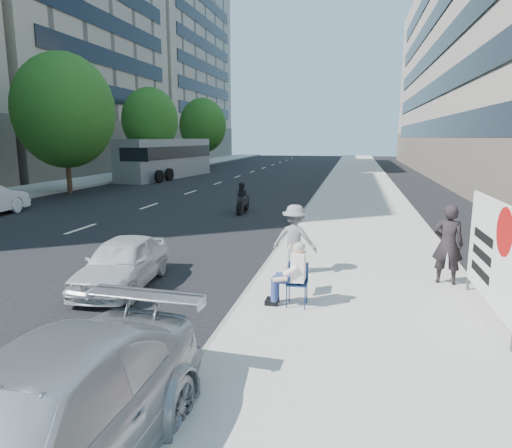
% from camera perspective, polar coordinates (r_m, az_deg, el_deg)
% --- Properties ---
extents(ground, '(160.00, 160.00, 0.00)m').
position_cam_1_polar(ground, '(8.87, -13.66, -12.46)').
color(ground, black).
rests_on(ground, ground).
extents(near_sidewalk, '(5.00, 120.00, 0.15)m').
position_cam_1_polar(near_sidewalk, '(27.51, 12.80, 3.48)').
color(near_sidewalk, '#A4A19A').
rests_on(near_sidewalk, ground).
extents(far_sidewalk, '(4.50, 120.00, 0.15)m').
position_cam_1_polar(far_sidewalk, '(34.25, -24.56, 4.17)').
color(far_sidewalk, '#A4A19A').
rests_on(far_sidewalk, ground).
extents(far_bldg_north, '(22.00, 28.00, 28.00)m').
position_cam_1_polar(far_bldg_north, '(77.76, -14.34, 18.28)').
color(far_bldg_north, tan).
rests_on(far_bldg_north, ground).
extents(tree_far_c, '(6.00, 6.00, 8.47)m').
position_cam_1_polar(tree_far_c, '(30.72, -22.87, 12.90)').
color(tree_far_c, '#382616').
rests_on(tree_far_c, ground).
extents(tree_far_d, '(4.80, 4.80, 7.65)m').
position_cam_1_polar(tree_far_d, '(41.17, -13.10, 12.53)').
color(tree_far_d, '#382616').
rests_on(tree_far_d, ground).
extents(tree_far_e, '(5.40, 5.40, 7.89)m').
position_cam_1_polar(tree_far_e, '(54.17, -6.67, 12.14)').
color(tree_far_e, '#382616').
rests_on(tree_far_e, ground).
extents(seated_protester, '(0.83, 1.12, 1.31)m').
position_cam_1_polar(seated_protester, '(9.09, 4.51, -5.74)').
color(seated_protester, navy).
rests_on(seated_protester, near_sidewalk).
extents(jogger, '(1.17, 0.77, 1.70)m').
position_cam_1_polar(jogger, '(11.18, 4.86, -1.92)').
color(jogger, slate).
rests_on(jogger, near_sidewalk).
extents(pedestrian_woman, '(0.74, 0.55, 1.84)m').
position_cam_1_polar(pedestrian_woman, '(11.23, 22.85, -2.33)').
color(pedestrian_woman, black).
rests_on(pedestrian_woman, near_sidewalk).
extents(protest_banner, '(0.08, 3.06, 2.20)m').
position_cam_1_polar(protest_banner, '(9.43, 27.34, -3.02)').
color(protest_banner, '#4C4C4C').
rests_on(protest_banner, near_sidewalk).
extents(parked_sedan, '(2.24, 4.99, 1.42)m').
position_cam_1_polar(parked_sedan, '(5.13, -26.63, -22.85)').
color(parked_sedan, '#A5A7AC').
rests_on(parked_sedan, ground).
extents(white_sedan_near, '(1.72, 3.57, 1.17)m').
position_cam_1_polar(white_sedan_near, '(11.10, -16.37, -4.63)').
color(white_sedan_near, silver).
rests_on(white_sedan_near, ground).
extents(motorcycle, '(0.70, 2.04, 1.42)m').
position_cam_1_polar(motorcycle, '(21.05, -1.69, 3.10)').
color(motorcycle, black).
rests_on(motorcycle, ground).
extents(bus, '(3.97, 12.30, 3.30)m').
position_cam_1_polar(bus, '(40.27, -11.09, 8.02)').
color(bus, slate).
rests_on(bus, ground).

